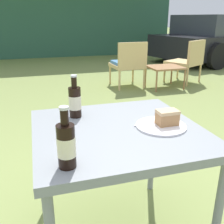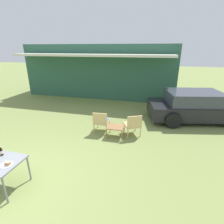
% 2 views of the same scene
% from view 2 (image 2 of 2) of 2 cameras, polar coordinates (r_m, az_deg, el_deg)
% --- Properties ---
extents(ground_plane, '(60.00, 60.00, 0.00)m').
position_cam_2_polar(ground_plane, '(4.98, -31.09, -20.20)').
color(ground_plane, olive).
extents(cabin_building, '(9.37, 4.53, 3.20)m').
position_cam_2_polar(cabin_building, '(12.16, -3.03, 13.69)').
color(cabin_building, '#2D5B47').
rests_on(cabin_building, ground_plane).
extents(parked_car, '(4.33, 2.64, 1.26)m').
position_cam_2_polar(parked_car, '(8.39, 25.69, 1.69)').
color(parked_car, black).
rests_on(parked_car, ground_plane).
extents(wicker_chair_cushioned, '(0.55, 0.58, 0.81)m').
position_cam_2_polar(wicker_chair_cushioned, '(6.53, -3.55, -2.83)').
color(wicker_chair_cushioned, tan).
rests_on(wicker_chair_cushioned, ground_plane).
extents(wicker_chair_plain, '(0.72, 0.73, 0.81)m').
position_cam_2_polar(wicker_chair_plain, '(6.28, 6.83, -3.90)').
color(wicker_chair_plain, tan).
rests_on(wicker_chair_plain, ground_plane).
extents(garden_side_table, '(0.59, 0.51, 0.38)m').
position_cam_2_polar(garden_side_table, '(6.21, 1.19, -5.04)').
color(garden_side_table, '#996B42').
rests_on(garden_side_table, ground_plane).
extents(patio_table, '(0.82, 0.78, 0.68)m').
position_cam_2_polar(patio_table, '(4.64, -32.49, -14.29)').
color(patio_table, gray).
rests_on(patio_table, ground_plane).
extents(cake_on_plate, '(0.25, 0.25, 0.09)m').
position_cam_2_polar(cake_on_plate, '(4.42, -31.05, -14.36)').
color(cake_on_plate, white).
rests_on(cake_on_plate, patio_table).
extents(cola_bottle_near, '(0.07, 0.07, 0.23)m').
position_cam_2_polar(cola_bottle_near, '(4.80, -32.45, -10.93)').
color(cola_bottle_near, black).
rests_on(cola_bottle_near, patio_table).
extents(fork, '(0.18, 0.08, 0.01)m').
position_cam_2_polar(fork, '(4.47, -31.46, -14.37)').
color(fork, silver).
rests_on(fork, patio_table).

